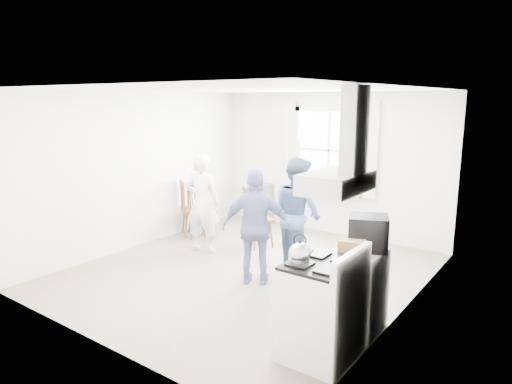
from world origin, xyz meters
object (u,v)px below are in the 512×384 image
object	(u,v)px
stereo_stack	(368,232)
person_mid	(297,214)
windsor_chair_b	(187,202)
person_right	(256,227)
low_cabinet	(358,290)
windsor_chair_c	(201,207)
gas_stove	(322,309)
windsor_chair_a	(197,203)
person_left	(203,203)

from	to	relation	value
stereo_stack	person_mid	size ratio (longest dim) A/B	0.31
windsor_chair_b	stereo_stack	bearing A→B (deg)	-18.62
person_right	low_cabinet	bearing A→B (deg)	137.01
low_cabinet	windsor_chair_c	world-z (taller)	windsor_chair_c
windsor_chair_c	gas_stove	bearing A→B (deg)	-30.89
windsor_chair_c	stereo_stack	bearing A→B (deg)	-19.98
windsor_chair_a	windsor_chair_c	xyz separation A→B (m)	(0.32, -0.24, 0.02)
gas_stove	person_mid	distance (m)	2.38
low_cabinet	person_mid	xyz separation A→B (m)	(-1.48, 1.19, 0.38)
gas_stove	person_right	distance (m)	1.93
gas_stove	low_cabinet	world-z (taller)	gas_stove
windsor_chair_b	person_mid	size ratio (longest dim) A/B	0.62
stereo_stack	windsor_chair_a	size ratio (longest dim) A/B	0.55
person_left	windsor_chair_a	bearing A→B (deg)	-59.29
windsor_chair_a	person_right	bearing A→B (deg)	-28.93
gas_stove	person_right	bearing A→B (deg)	145.24
stereo_stack	person_right	size ratio (longest dim) A/B	0.33
windsor_chair_a	low_cabinet	bearing A→B (deg)	-22.75
person_right	windsor_chair_a	bearing A→B (deg)	-58.64
windsor_chair_b	person_right	size ratio (longest dim) A/B	0.66
low_cabinet	person_mid	distance (m)	1.93
windsor_chair_b	low_cabinet	bearing A→B (deg)	-19.82
windsor_chair_a	windsor_chair_b	size ratio (longest dim) A/B	0.92
windsor_chair_c	person_left	bearing A→B (deg)	-44.93
person_mid	person_right	distance (m)	0.82
gas_stove	person_mid	size ratio (longest dim) A/B	0.67
gas_stove	windsor_chair_a	world-z (taller)	gas_stove
person_left	person_right	size ratio (longest dim) A/B	1.03
person_mid	person_left	bearing A→B (deg)	31.20
gas_stove	windsor_chair_a	xyz separation A→B (m)	(-3.81, 2.33, 0.10)
low_cabinet	stereo_stack	xyz separation A→B (m)	(0.05, 0.08, 0.63)
gas_stove	windsor_chair_a	size ratio (longest dim) A/B	1.18
windsor_chair_a	gas_stove	bearing A→B (deg)	-31.41
windsor_chair_b	person_mid	world-z (taller)	person_mid
gas_stove	windsor_chair_b	bearing A→B (deg)	151.30
windsor_chair_a	windsor_chair_b	bearing A→B (deg)	-107.87
low_cabinet	person_left	bearing A→B (deg)	163.07
stereo_stack	person_left	size ratio (longest dim) A/B	0.32
windsor_chair_a	person_mid	distance (m)	2.46
stereo_stack	windsor_chair_b	xyz separation A→B (m)	(-4.00, 1.35, -0.45)
windsor_chair_c	low_cabinet	bearing A→B (deg)	-21.31
windsor_chair_b	windsor_chair_c	xyz separation A→B (m)	(0.39, -0.03, -0.03)
stereo_stack	windsor_chair_b	distance (m)	4.24
windsor_chair_c	person_right	distance (m)	2.18
windsor_chair_a	person_right	xyz separation A→B (m)	(2.25, -1.24, 0.21)
low_cabinet	windsor_chair_c	xyz separation A→B (m)	(-3.56, 1.39, 0.15)
gas_stove	low_cabinet	bearing A→B (deg)	84.32
gas_stove	windsor_chair_c	world-z (taller)	gas_stove
low_cabinet	windsor_chair_b	bearing A→B (deg)	160.18
windsor_chair_a	person_mid	size ratio (longest dim) A/B	0.57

